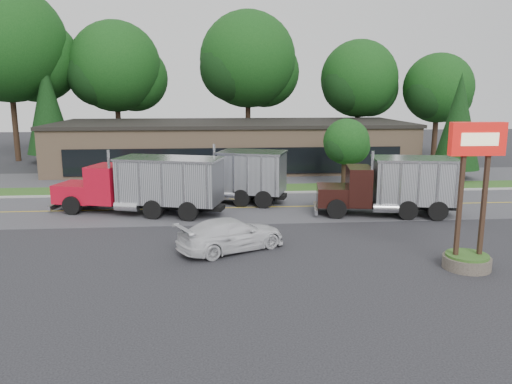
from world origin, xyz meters
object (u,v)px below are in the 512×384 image
bilo_sign (470,220)px  dump_truck_blue (238,175)px  dump_truck_red (148,184)px  dump_truck_maroon (394,185)px  rally_car (231,234)px

bilo_sign → dump_truck_blue: (-8.73, 12.97, -0.23)m
dump_truck_red → dump_truck_maroon: (14.26, -1.46, -0.01)m
dump_truck_blue → bilo_sign: bearing=142.8°
bilo_sign → rally_car: (-9.51, 3.20, -1.29)m
dump_truck_red → rally_car: (4.63, -7.23, -1.08)m
bilo_sign → rally_car: bilo_sign is taller
dump_truck_blue → rally_car: size_ratio=1.45×
dump_truck_red → dump_truck_blue: size_ratio=1.41×
dump_truck_blue → rally_car: 9.87m
bilo_sign → dump_truck_blue: size_ratio=0.82×
rally_car → dump_truck_blue: bearing=-32.3°
dump_truck_maroon → bilo_sign: bearing=98.6°
dump_truck_maroon → dump_truck_red: bearing=3.5°
bilo_sign → rally_car: 10.12m
dump_truck_blue → dump_truck_maroon: 9.71m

